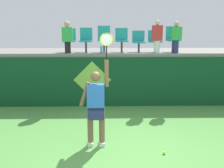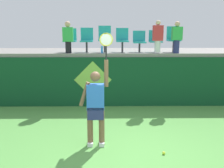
% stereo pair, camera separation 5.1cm
% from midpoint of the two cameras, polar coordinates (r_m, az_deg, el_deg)
% --- Properties ---
extents(ground_plane, '(40.00, 40.00, 0.00)m').
position_cam_midpoint_polar(ground_plane, '(5.59, 4.38, -15.62)').
color(ground_plane, '#519342').
extents(court_back_wall, '(12.04, 0.20, 1.69)m').
position_cam_midpoint_polar(court_back_wall, '(8.90, 2.38, 0.52)').
color(court_back_wall, '#0F4223').
rests_on(court_back_wall, ground_plane).
extents(spectator_platform, '(12.04, 2.90, 0.12)m').
position_cam_midpoint_polar(spectator_platform, '(10.17, 2.01, 7.05)').
color(spectator_platform, gray).
rests_on(spectator_platform, court_back_wall).
extents(tennis_player, '(0.75, 0.26, 2.52)m').
position_cam_midpoint_polar(tennis_player, '(5.77, -3.31, -4.55)').
color(tennis_player, white).
rests_on(tennis_player, ground_plane).
extents(tennis_ball, '(0.07, 0.07, 0.07)m').
position_cam_midpoint_polar(tennis_ball, '(5.76, 11.55, -14.63)').
color(tennis_ball, '#D1E533').
rests_on(tennis_ball, ground_plane).
extents(water_bottle, '(0.07, 0.07, 0.24)m').
position_cam_midpoint_polar(water_bottle, '(8.87, -2.07, 7.55)').
color(water_bottle, '#338CE5').
rests_on(water_bottle, spectator_platform).
extents(stadium_chair_0, '(0.44, 0.42, 0.83)m').
position_cam_midpoint_polar(stadium_chair_0, '(9.41, -9.05, 9.74)').
color(stadium_chair_0, '#38383D').
rests_on(stadium_chair_0, spectator_platform).
extents(stadium_chair_1, '(0.44, 0.42, 0.86)m').
position_cam_midpoint_polar(stadium_chair_1, '(9.35, -5.41, 9.86)').
color(stadium_chair_1, '#38383D').
rests_on(stadium_chair_1, spectator_platform).
extents(stadium_chair_2, '(0.44, 0.42, 0.92)m').
position_cam_midpoint_polar(stadium_chair_2, '(9.32, -1.46, 10.17)').
color(stadium_chair_2, '#38383D').
rests_on(stadium_chair_2, spectator_platform).
extents(stadium_chair_3, '(0.44, 0.42, 0.85)m').
position_cam_midpoint_polar(stadium_chair_3, '(9.33, 2.44, 9.88)').
color(stadium_chair_3, '#38383D').
rests_on(stadium_chair_3, spectator_platform).
extents(stadium_chair_4, '(0.44, 0.42, 0.75)m').
position_cam_midpoint_polar(stadium_chair_4, '(9.38, 6.18, 9.50)').
color(stadium_chair_4, '#38383D').
rests_on(stadium_chair_4, spectator_platform).
extents(stadium_chair_5, '(0.44, 0.42, 0.77)m').
position_cam_midpoint_polar(stadium_chair_5, '(9.46, 9.66, 9.53)').
color(stadium_chair_5, '#38383D').
rests_on(stadium_chair_5, spectator_platform).
extents(stadium_chair_6, '(0.44, 0.42, 0.90)m').
position_cam_midpoint_polar(stadium_chair_6, '(9.60, 13.46, 9.83)').
color(stadium_chair_6, '#38383D').
rests_on(stadium_chair_6, spectator_platform).
extents(spectator_0, '(0.34, 0.20, 1.06)m').
position_cam_midpoint_polar(spectator_0, '(8.99, -9.47, 10.20)').
color(spectator_0, black).
rests_on(spectator_0, spectator_platform).
extents(spectator_1, '(0.34, 0.20, 1.06)m').
position_cam_midpoint_polar(spectator_1, '(9.14, 14.20, 10.01)').
color(spectator_1, navy).
rests_on(spectator_1, spectator_platform).
extents(spectator_2, '(0.34, 0.20, 1.10)m').
position_cam_midpoint_polar(spectator_2, '(9.03, 10.18, 10.28)').
color(spectator_2, white).
rests_on(spectator_2, spectator_platform).
extents(wall_signage_mount, '(1.27, 0.01, 1.57)m').
position_cam_midpoint_polar(wall_signage_mount, '(9.00, -3.98, -4.90)').
color(wall_signage_mount, '#0F4223').
rests_on(wall_signage_mount, ground_plane).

